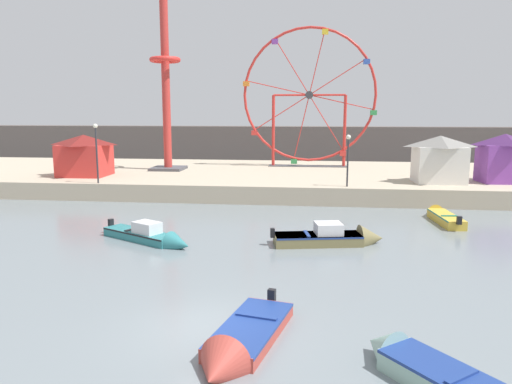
# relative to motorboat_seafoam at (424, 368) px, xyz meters

# --- Properties ---
(ground_plane) EXTENTS (240.00, 240.00, 0.00)m
(ground_plane) POSITION_rel_motorboat_seafoam_xyz_m (-5.70, 2.22, -0.29)
(ground_plane) COLOR slate
(quay_promenade) EXTENTS (110.00, 18.29, 1.26)m
(quay_promenade) POSITION_rel_motorboat_seafoam_xyz_m (-5.70, 30.55, 0.34)
(quay_promenade) COLOR #B7A88E
(quay_promenade) RESTS_ON ground_plane
(distant_town_skyline) EXTENTS (140.00, 3.00, 4.40)m
(distant_town_skyline) POSITION_rel_motorboat_seafoam_xyz_m (-5.70, 53.38, 1.91)
(distant_town_skyline) COLOR #564C47
(distant_town_skyline) RESTS_ON ground_plane
(motorboat_seafoam) EXTENTS (3.38, 3.79, 1.18)m
(motorboat_seafoam) POSITION_rel_motorboat_seafoam_xyz_m (0.00, 0.00, 0.00)
(motorboat_seafoam) COLOR #93BCAD
(motorboat_seafoam) RESTS_ON ground_plane
(motorboat_olive_wood) EXTENTS (5.55, 2.38, 1.48)m
(motorboat_olive_wood) POSITION_rel_motorboat_seafoam_xyz_m (-1.54, 11.96, 0.04)
(motorboat_olive_wood) COLOR olive
(motorboat_olive_wood) RESTS_ON ground_plane
(motorboat_faded_red) EXTENTS (2.45, 4.96, 1.40)m
(motorboat_faded_red) POSITION_rel_motorboat_seafoam_xyz_m (-4.61, 0.75, -0.08)
(motorboat_faded_red) COLOR #B24238
(motorboat_faded_red) RESTS_ON ground_plane
(motorboat_mustard_yellow) EXTENTS (1.37, 4.99, 1.07)m
(motorboat_mustard_yellow) POSITION_rel_motorboat_seafoam_xyz_m (4.85, 17.85, -0.01)
(motorboat_mustard_yellow) COLOR gold
(motorboat_mustard_yellow) RESTS_ON ground_plane
(motorboat_teal_painted) EXTENTS (5.35, 3.67, 1.30)m
(motorboat_teal_painted) POSITION_rel_motorboat_seafoam_xyz_m (-10.48, 11.21, 0.01)
(motorboat_teal_painted) COLOR teal
(motorboat_teal_painted) RESTS_ON ground_plane
(ferris_wheel_red_frame) EXTENTS (12.19, 1.20, 12.64)m
(ferris_wheel_red_frame) POSITION_rel_motorboat_seafoam_xyz_m (-3.19, 34.41, 7.32)
(ferris_wheel_red_frame) COLOR red
(ferris_wheel_red_frame) RESTS_ON quay_promenade
(drop_tower_red_tower) EXTENTS (2.80, 2.80, 16.18)m
(drop_tower_red_tower) POSITION_rel_motorboat_seafoam_xyz_m (-15.42, 30.33, 8.44)
(drop_tower_red_tower) COLOR #BC332D
(drop_tower_red_tower) RESTS_ON quay_promenade
(carnival_booth_white_ticket) EXTENTS (3.84, 3.01, 3.38)m
(carnival_booth_white_ticket) POSITION_rel_motorboat_seafoam_xyz_m (6.27, 24.93, 2.72)
(carnival_booth_white_ticket) COLOR silver
(carnival_booth_white_ticket) RESTS_ON quay_promenade
(carnival_booth_red_striped) EXTENTS (4.04, 3.60, 3.27)m
(carnival_booth_red_striped) POSITION_rel_motorboat_seafoam_xyz_m (-20.79, 25.58, 2.67)
(carnival_booth_red_striped) COLOR red
(carnival_booth_red_striped) RESTS_ON quay_promenade
(carnival_booth_purple_stall) EXTENTS (3.68, 2.94, 3.51)m
(carnival_booth_purple_stall) POSITION_rel_motorboat_seafoam_xyz_m (10.90, 25.62, 2.79)
(carnival_booth_purple_stall) COLOR purple
(carnival_booth_purple_stall) RESTS_ON quay_promenade
(promenade_lamp_near) EXTENTS (0.32, 0.32, 3.54)m
(promenade_lamp_near) POSITION_rel_motorboat_seafoam_xyz_m (-0.39, 22.32, 3.31)
(promenade_lamp_near) COLOR #2D2D33
(promenade_lamp_near) RESTS_ON quay_promenade
(promenade_lamp_far) EXTENTS (0.32, 0.32, 4.23)m
(promenade_lamp_far) POSITION_rel_motorboat_seafoam_xyz_m (-18.03, 21.85, 3.70)
(promenade_lamp_far) COLOR #2D2D33
(promenade_lamp_far) RESTS_ON quay_promenade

